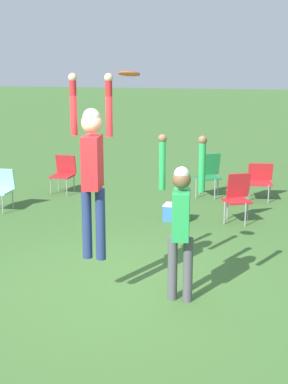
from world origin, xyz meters
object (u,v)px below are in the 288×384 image
object	(u,v)px
camping_chair_2	(260,179)
cooler_box	(176,212)
person_defending	(181,216)
frisbee	(129,74)
camping_chair_3	(208,172)
person_jumping	(92,163)
camping_chair_0	(1,186)
camping_chair_1	(238,194)
camping_chair_4	(64,171)

from	to	relation	value
camping_chair_2	cooler_box	bearing A→B (deg)	46.52
person_defending	cooler_box	world-z (taller)	person_defending
camping_chair_2	cooler_box	xyz separation A→B (m)	(-1.35, -2.14, -0.29)
frisbee	camping_chair_3	distance (m)	5.90
camping_chair_3	cooler_box	bearing A→B (deg)	50.96
cooler_box	person_jumping	bearing A→B (deg)	-93.15
person_defending	frisbee	xyz separation A→B (m)	(-0.66, 0.04, 1.66)
person_defending	camping_chair_0	distance (m)	5.44
camping_chair_1	camping_chair_3	distance (m)	2.03
camping_chair_1	cooler_box	bearing A→B (deg)	-16.32
person_defending	camping_chair_4	size ratio (longest dim) A/B	2.44
camping_chair_1	cooler_box	world-z (taller)	camping_chair_1
frisbee	cooler_box	xyz separation A→B (m)	(-0.19, 3.35, -2.59)
person_jumping	camping_chair_2	distance (m)	6.07
camping_chair_0	camping_chair_1	distance (m)	4.68
person_jumping	camping_chair_4	distance (m)	5.94
person_jumping	camping_chair_0	world-z (taller)	person_jumping
person_defending	camping_chair_1	world-z (taller)	person_defending
person_defending	camping_chair_4	distance (m)	6.25
person_jumping	camping_chair_2	xyz separation A→B (m)	(1.54, 5.73, -1.27)
camping_chair_1	cooler_box	size ratio (longest dim) A/B	1.98
camping_chair_0	camping_chair_4	world-z (taller)	camping_chair_4
person_jumping	person_defending	bearing A→B (deg)	-90.00
person_defending	cooler_box	xyz separation A→B (m)	(-0.85, 3.39, -0.93)
frisbee	cooler_box	world-z (taller)	frisbee
person_jumping	person_defending	world-z (taller)	person_jumping
camping_chair_0	camping_chair_4	size ratio (longest dim) A/B	0.97
person_jumping	camping_chair_1	bearing A→B (deg)	-29.11
frisbee	camping_chair_2	distance (m)	6.07
person_jumping	camping_chair_0	distance (m)	4.89
camping_chair_0	frisbee	bearing A→B (deg)	134.77
cooler_box	camping_chair_1	bearing A→B (deg)	14.68
person_jumping	camping_chair_4	bearing A→B (deg)	18.08
person_defending	camping_chair_0	world-z (taller)	person_defending
camping_chair_0	camping_chair_3	world-z (taller)	camping_chair_3
camping_chair_3	camping_chair_4	distance (m)	3.27
camping_chair_0	camping_chair_3	xyz separation A→B (m)	(3.78, 2.38, 0.06)
camping_chair_3	camping_chair_2	bearing A→B (deg)	147.96
person_defending	camping_chair_2	bearing A→B (deg)	164.24
camping_chair_2	camping_chair_4	bearing A→B (deg)	-3.03
camping_chair_1	camping_chair_3	xyz separation A→B (m)	(-0.87, 1.84, 0.02)
person_defending	camping_chair_0	bearing A→B (deg)	-136.15
camping_chair_4	frisbee	bearing A→B (deg)	120.16
camping_chair_4	cooler_box	bearing A→B (deg)	150.15
camping_chair_1	camping_chair_4	distance (m)	4.27
person_defending	frisbee	bearing A→B (deg)	-103.93
camping_chair_0	cooler_box	distance (m)	3.57
person_defending	camping_chair_4	bearing A→B (deg)	-152.54
frisbee	camping_chair_0	bearing A→B (deg)	140.37
camping_chair_4	cooler_box	size ratio (longest dim) A/B	1.87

